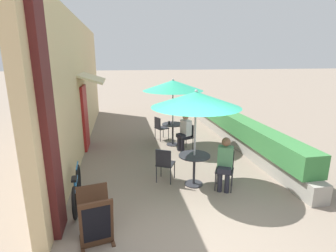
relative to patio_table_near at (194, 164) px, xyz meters
name	(u,v)px	position (x,y,z in m)	size (l,w,h in m)	color
ground_plane	(198,236)	(-0.44, -1.85, -0.54)	(120.00, 120.00, 0.00)	gray
cafe_facade_wall	(80,85)	(-2.98, 3.68, 1.55)	(0.98, 11.31, 4.20)	#D6B784
planter_hedge	(225,122)	(2.31, 3.71, 0.00)	(0.60, 10.31, 1.01)	gray
patio_table_near	(194,164)	(0.00, 0.00, 0.00)	(0.75, 0.75, 0.76)	#28282D
patio_umbrella_near	(196,99)	(0.00, 0.00, 1.54)	(2.03, 2.03, 2.30)	#B7B7BC
cafe_chair_near_left	(225,167)	(0.67, -0.26, -0.02)	(0.54, 0.54, 0.87)	#232328
seated_patron_near_left	(225,162)	(0.62, -0.36, 0.15)	(0.47, 0.50, 1.25)	#23232D
cafe_chair_near_right	(165,162)	(-0.67, 0.26, -0.02)	(0.54, 0.54, 0.87)	#232328
patio_table_mid	(173,130)	(0.09, 3.01, 0.00)	(0.75, 0.75, 0.76)	#28282D
patio_umbrella_mid	(173,85)	(0.09, 3.01, 1.54)	(2.03, 2.03, 2.30)	#B7B7BC
cafe_chair_mid_left	(160,126)	(-0.26, 3.64, -0.02)	(0.53, 0.53, 0.87)	#232328
cafe_chair_mid_right	(187,135)	(0.44, 2.39, -0.02)	(0.53, 0.53, 0.87)	#232328
seated_patron_mid_right	(184,131)	(0.34, 2.35, 0.15)	(0.49, 0.45, 1.25)	#23232D
coffee_cup_mid	(169,122)	(-0.03, 3.06, 0.26)	(0.07, 0.07, 0.09)	#232328
bicycle_leaning	(77,189)	(-2.64, -0.38, -0.20)	(0.19, 1.71, 0.72)	black
menu_board	(95,218)	(-2.16, -1.68, -0.09)	(0.63, 0.72, 0.91)	#422819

